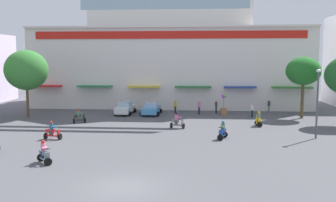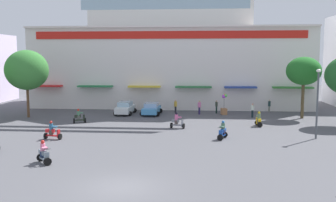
{
  "view_description": "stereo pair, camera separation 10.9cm",
  "coord_description": "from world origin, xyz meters",
  "px_view_note": "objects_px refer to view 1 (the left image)",
  "views": [
    {
      "loc": [
        4.09,
        -19.89,
        7.03
      ],
      "look_at": [
        1.2,
        15.6,
        2.89
      ],
      "focal_mm": 41.19,
      "sensor_mm": 36.0,
      "label": 1
    },
    {
      "loc": [
        4.2,
        -19.89,
        7.03
      ],
      "look_at": [
        1.2,
        15.6,
        2.89
      ],
      "focal_mm": 41.19,
      "sensor_mm": 36.0,
      "label": 2
    }
  ],
  "objects_px": {
    "pedestrian_2": "(175,105)",
    "streetlamp_near": "(318,98)",
    "plaza_tree_1": "(303,71)",
    "scooter_rider_9": "(223,131)",
    "scooter_rider_8": "(52,132)",
    "parked_car_1": "(151,109)",
    "plaza_tree_0": "(26,70)",
    "pedestrian_1": "(216,106)",
    "pedestrian_4": "(252,109)",
    "scooter_rider_5": "(259,120)",
    "pedestrian_0": "(269,105)",
    "pedestrian_3": "(199,107)",
    "parked_car_0": "(125,108)",
    "balloon_vendor_cart": "(224,106)",
    "scooter_rider_2": "(44,154)",
    "scooter_rider_0": "(177,122)",
    "scooter_rider_4": "(79,117)"
  },
  "relations": [
    {
      "from": "pedestrian_0",
      "to": "pedestrian_3",
      "type": "bearing_deg",
      "value": -164.21
    },
    {
      "from": "balloon_vendor_cart",
      "to": "scooter_rider_4",
      "type": "bearing_deg",
      "value": -155.0
    },
    {
      "from": "plaza_tree_0",
      "to": "pedestrian_3",
      "type": "relative_size",
      "value": 4.61
    },
    {
      "from": "scooter_rider_8",
      "to": "pedestrian_2",
      "type": "xyz_separation_m",
      "value": [
        9.46,
        16.26,
        0.28
      ]
    },
    {
      "from": "parked_car_1",
      "to": "streetlamp_near",
      "type": "relative_size",
      "value": 0.72
    },
    {
      "from": "parked_car_1",
      "to": "pedestrian_0",
      "type": "relative_size",
      "value": 2.64
    },
    {
      "from": "scooter_rider_5",
      "to": "balloon_vendor_cart",
      "type": "distance_m",
      "value": 8.3
    },
    {
      "from": "plaza_tree_0",
      "to": "scooter_rider_2",
      "type": "bearing_deg",
      "value": -62.76
    },
    {
      "from": "parked_car_0",
      "to": "streetlamp_near",
      "type": "relative_size",
      "value": 0.73
    },
    {
      "from": "parked_car_1",
      "to": "scooter_rider_9",
      "type": "distance_m",
      "value": 15.31
    },
    {
      "from": "scooter_rider_9",
      "to": "pedestrian_0",
      "type": "bearing_deg",
      "value": 67.63
    },
    {
      "from": "scooter_rider_2",
      "to": "scooter_rider_4",
      "type": "height_order",
      "value": "scooter_rider_2"
    },
    {
      "from": "streetlamp_near",
      "to": "pedestrian_2",
      "type": "bearing_deg",
      "value": 132.67
    },
    {
      "from": "plaza_tree_0",
      "to": "scooter_rider_8",
      "type": "xyz_separation_m",
      "value": [
        7.34,
        -11.38,
        -4.81
      ]
    },
    {
      "from": "scooter_rider_5",
      "to": "pedestrian_2",
      "type": "xyz_separation_m",
      "value": [
        -8.97,
        8.57,
        0.31
      ]
    },
    {
      "from": "scooter_rider_0",
      "to": "pedestrian_2",
      "type": "distance_m",
      "value": 10.38
    },
    {
      "from": "plaza_tree_0",
      "to": "scooter_rider_5",
      "type": "distance_m",
      "value": 26.48
    },
    {
      "from": "scooter_rider_8",
      "to": "pedestrian_1",
      "type": "relative_size",
      "value": 0.98
    },
    {
      "from": "pedestrian_4",
      "to": "pedestrian_0",
      "type": "bearing_deg",
      "value": 58.47
    },
    {
      "from": "scooter_rider_4",
      "to": "pedestrian_2",
      "type": "xyz_separation_m",
      "value": [
        9.7,
        8.15,
        0.29
      ]
    },
    {
      "from": "scooter_rider_5",
      "to": "scooter_rider_8",
      "type": "distance_m",
      "value": 19.97
    },
    {
      "from": "pedestrian_2",
      "to": "scooter_rider_9",
      "type": "bearing_deg",
      "value": -71.47
    },
    {
      "from": "parked_car_0",
      "to": "scooter_rider_4",
      "type": "distance_m",
      "value": 7.46
    },
    {
      "from": "scooter_rider_5",
      "to": "parked_car_1",
      "type": "bearing_deg",
      "value": 149.98
    },
    {
      "from": "balloon_vendor_cart",
      "to": "scooter_rider_0",
      "type": "bearing_deg",
      "value": -118.35
    },
    {
      "from": "scooter_rider_0",
      "to": "streetlamp_near",
      "type": "relative_size",
      "value": 0.27
    },
    {
      "from": "pedestrian_2",
      "to": "streetlamp_near",
      "type": "distance_m",
      "value": 19.36
    },
    {
      "from": "scooter_rider_2",
      "to": "plaza_tree_1",
      "type": "bearing_deg",
      "value": 43.28
    },
    {
      "from": "parked_car_0",
      "to": "balloon_vendor_cart",
      "type": "relative_size",
      "value": 1.72
    },
    {
      "from": "pedestrian_0",
      "to": "pedestrian_2",
      "type": "height_order",
      "value": "pedestrian_2"
    },
    {
      "from": "scooter_rider_8",
      "to": "pedestrian_3",
      "type": "xyz_separation_m",
      "value": [
        12.43,
        15.27,
        0.3
      ]
    },
    {
      "from": "scooter_rider_4",
      "to": "pedestrian_4",
      "type": "bearing_deg",
      "value": 15.79
    },
    {
      "from": "scooter_rider_8",
      "to": "pedestrian_0",
      "type": "relative_size",
      "value": 0.98
    },
    {
      "from": "scooter_rider_9",
      "to": "parked_car_0",
      "type": "bearing_deg",
      "value": 129.76
    },
    {
      "from": "pedestrian_0",
      "to": "pedestrian_4",
      "type": "xyz_separation_m",
      "value": [
        -2.66,
        -4.34,
        -0.01
      ]
    },
    {
      "from": "scooter_rider_5",
      "to": "scooter_rider_0",
      "type": "bearing_deg",
      "value": -167.72
    },
    {
      "from": "pedestrian_1",
      "to": "scooter_rider_0",
      "type": "bearing_deg",
      "value": -112.2
    },
    {
      "from": "scooter_rider_4",
      "to": "pedestrian_0",
      "type": "bearing_deg",
      "value": 24.22
    },
    {
      "from": "plaza_tree_1",
      "to": "scooter_rider_9",
      "type": "distance_m",
      "value": 16.1
    },
    {
      "from": "scooter_rider_8",
      "to": "pedestrian_4",
      "type": "xyz_separation_m",
      "value": [
        18.56,
        13.42,
        0.27
      ]
    },
    {
      "from": "parked_car_1",
      "to": "scooter_rider_5",
      "type": "xyz_separation_m",
      "value": [
        11.78,
        -6.81,
        -0.11
      ]
    },
    {
      "from": "scooter_rider_2",
      "to": "pedestrian_4",
      "type": "height_order",
      "value": "pedestrian_4"
    },
    {
      "from": "pedestrian_2",
      "to": "streetlamp_near",
      "type": "bearing_deg",
      "value": -47.33
    },
    {
      "from": "scooter_rider_2",
      "to": "streetlamp_near",
      "type": "bearing_deg",
      "value": 25.03
    },
    {
      "from": "pedestrian_1",
      "to": "pedestrian_4",
      "type": "bearing_deg",
      "value": -35.64
    },
    {
      "from": "pedestrian_0",
      "to": "streetlamp_near",
      "type": "bearing_deg",
      "value": -85.45
    },
    {
      "from": "parked_car_1",
      "to": "scooter_rider_2",
      "type": "bearing_deg",
      "value": -101.38
    },
    {
      "from": "pedestrian_4",
      "to": "scooter_rider_2",
      "type": "bearing_deg",
      "value": -128.21
    },
    {
      "from": "plaza_tree_0",
      "to": "scooter_rider_8",
      "type": "relative_size",
      "value": 4.9
    },
    {
      "from": "parked_car_0",
      "to": "scooter_rider_8",
      "type": "bearing_deg",
      "value": -103.14
    }
  ]
}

